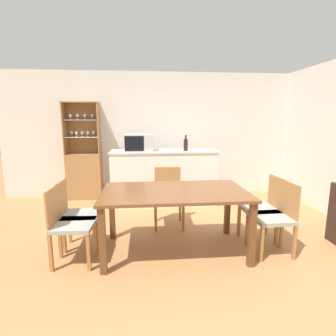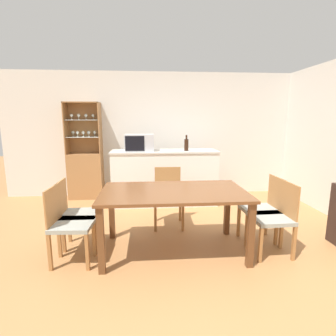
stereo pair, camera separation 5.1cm
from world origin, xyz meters
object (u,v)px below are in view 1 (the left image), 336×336
at_px(dining_chair_side_right_near, 275,217).
at_px(dining_chair_side_right_far, 264,209).
at_px(dining_table, 175,198).
at_px(display_cabinet, 85,169).
at_px(microwave, 139,143).
at_px(dining_chair_side_left_near, 70,224).
at_px(dining_chair_side_left_far, 77,215).
at_px(wine_bottle, 186,144).
at_px(dining_chair_head_far, 168,196).

distance_m(dining_chair_side_right_near, dining_chair_side_right_far, 0.29).
distance_m(dining_table, dining_chair_side_right_far, 1.22).
distance_m(display_cabinet, microwave, 1.37).
height_order(dining_chair_side_left_near, microwave, microwave).
height_order(dining_chair_side_right_far, dining_chair_side_left_far, same).
bearing_deg(microwave, wine_bottle, -3.09).
bearing_deg(wine_bottle, dining_chair_side_right_far, -64.56).
relative_size(dining_table, dining_chair_side_right_far, 1.97).
xyz_separation_m(display_cabinet, dining_chair_side_left_near, (0.38, -2.52, -0.15)).
distance_m(display_cabinet, dining_table, 2.84).
height_order(display_cabinet, wine_bottle, display_cabinet).
distance_m(dining_chair_side_left_far, wine_bottle, 2.39).
height_order(microwave, wine_bottle, microwave).
xyz_separation_m(display_cabinet, dining_table, (1.57, -2.37, 0.07)).
height_order(dining_chair_head_far, dining_chair_side_left_near, same).
relative_size(display_cabinet, dining_chair_side_right_near, 2.21).
relative_size(dining_chair_side_right_near, wine_bottle, 3.01).
xyz_separation_m(display_cabinet, wine_bottle, (1.98, -0.59, 0.54)).
height_order(display_cabinet, microwave, display_cabinet).
bearing_deg(microwave, dining_chair_side_left_far, -113.73).
relative_size(dining_chair_head_far, dining_chair_side_left_near, 1.00).
height_order(dining_chair_head_far, dining_chair_side_right_far, same).
distance_m(display_cabinet, dining_chair_head_far, 2.21).
xyz_separation_m(dining_table, dining_chair_side_right_far, (1.19, 0.15, -0.22)).
relative_size(dining_chair_side_left_near, wine_bottle, 3.01).
bearing_deg(display_cabinet, dining_table, -56.56).
bearing_deg(display_cabinet, dining_chair_side_left_near, -81.48).
bearing_deg(dining_chair_side_right_near, dining_chair_side_right_far, -1.39).
distance_m(dining_chair_side_left_far, microwave, 1.98).
relative_size(dining_chair_side_right_near, dining_chair_head_far, 1.00).
xyz_separation_m(dining_chair_head_far, dining_chair_side_left_near, (-1.19, -0.96, 0.00)).
distance_m(dining_chair_side_left_near, wine_bottle, 2.60).
bearing_deg(dining_table, dining_chair_side_left_far, 173.03).
xyz_separation_m(dining_chair_side_right_near, dining_chair_head_far, (-1.19, 0.96, 0.00)).
bearing_deg(dining_chair_side_left_near, dining_chair_side_left_far, -176.61).
xyz_separation_m(dining_chair_head_far, wine_bottle, (0.41, 0.96, 0.69)).
bearing_deg(dining_table, microwave, 103.85).
xyz_separation_m(display_cabinet, dining_chair_head_far, (1.57, -1.55, -0.15)).
height_order(dining_table, wine_bottle, wine_bottle).
bearing_deg(dining_table, dining_chair_side_right_far, 7.05).
distance_m(dining_chair_head_far, microwave, 1.32).
relative_size(display_cabinet, dining_table, 1.13).
height_order(dining_chair_side_right_far, wine_bottle, wine_bottle).
distance_m(dining_chair_side_right_near, microwave, 2.67).
bearing_deg(dining_chair_side_left_far, wine_bottle, 135.68).
bearing_deg(dining_chair_side_right_near, dining_chair_head_far, 49.61).
bearing_deg(dining_chair_side_right_near, dining_chair_side_left_near, 88.57).
height_order(display_cabinet, dining_table, display_cabinet).
relative_size(dining_chair_side_right_far, dining_chair_side_left_near, 1.00).
height_order(display_cabinet, dining_chair_side_right_far, display_cabinet).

